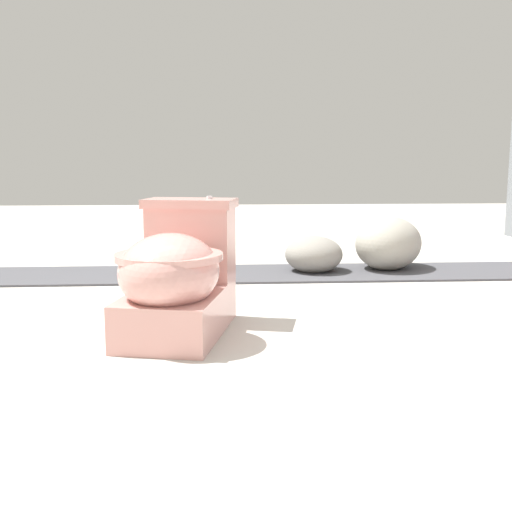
# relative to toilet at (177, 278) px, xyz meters

# --- Properties ---
(ground_plane) EXTENTS (14.00, 14.00, 0.00)m
(ground_plane) POSITION_rel_toilet_xyz_m (0.05, -0.20, -0.22)
(ground_plane) COLOR beige
(gravel_strip) EXTENTS (0.56, 8.00, 0.01)m
(gravel_strip) POSITION_rel_toilet_xyz_m (-1.20, 0.30, -0.21)
(gravel_strip) COLOR #4C4C51
(gravel_strip) RESTS_ON ground
(toilet) EXTENTS (0.69, 0.50, 0.52)m
(toilet) POSITION_rel_toilet_xyz_m (0.00, 0.00, 0.00)
(toilet) COLOR #E09E93
(toilet) RESTS_ON ground
(boulder_near) EXTENTS (0.47, 0.48, 0.22)m
(boulder_near) POSITION_rel_toilet_xyz_m (-1.24, 0.72, -0.11)
(boulder_near) COLOR gray
(boulder_near) RESTS_ON ground
(boulder_far) EXTENTS (0.61, 0.60, 0.33)m
(boulder_far) POSITION_rel_toilet_xyz_m (-1.30, 1.19, -0.06)
(boulder_far) COLOR #ADA899
(boulder_far) RESTS_ON ground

